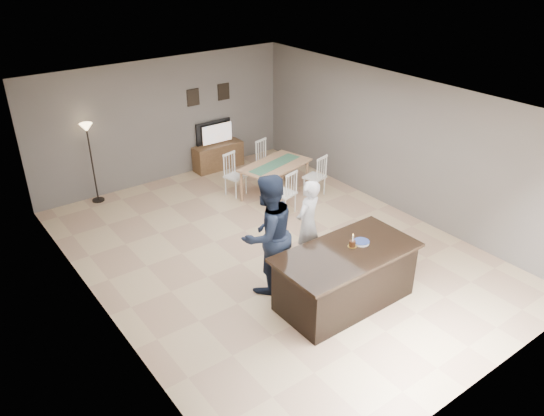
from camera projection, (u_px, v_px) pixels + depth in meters
floor at (273, 251)px, 9.38m from camera, size 8.00×8.00×0.00m
room_shell at (273, 163)px, 8.61m from camera, size 8.00×8.00×8.00m
kitchen_island at (345, 277)px, 7.89m from camera, size 2.15×1.10×0.90m
tv_console at (218, 156)px, 12.56m from camera, size 1.20×0.40×0.60m
television at (216, 133)px, 12.35m from camera, size 0.91×0.12×0.53m
tv_screen_glow at (217, 133)px, 12.29m from camera, size 0.78×0.00×0.78m
picture_frames at (209, 94)px, 12.01m from camera, size 1.10×0.02×0.38m
doorway at (176, 333)px, 5.58m from camera, size 0.00×2.10×2.65m
woman at (308, 224)px, 8.69m from camera, size 0.65×0.53×1.53m
man at (268, 234)px, 7.98m from camera, size 1.00×0.81×1.93m
birthday_cake at (352, 244)px, 7.78m from camera, size 0.13×0.13×0.21m
plate_stack at (361, 242)px, 7.87m from camera, size 0.24×0.24×0.04m
dining_table at (275, 170)px, 11.13m from camera, size 1.80×1.99×0.92m
floor_lamp at (89, 142)px, 10.54m from camera, size 0.25×0.25×1.69m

